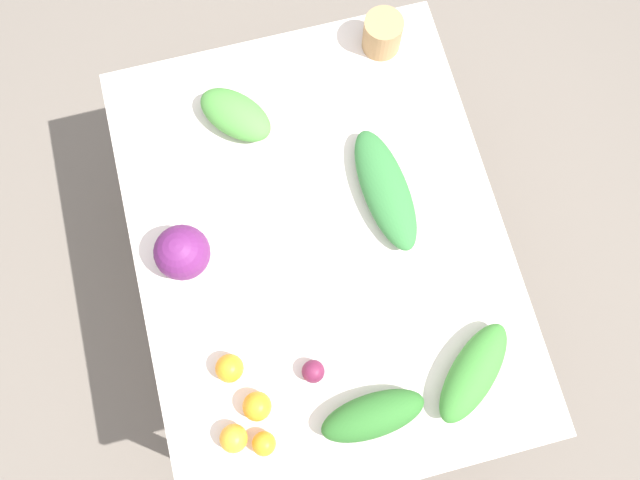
{
  "coord_description": "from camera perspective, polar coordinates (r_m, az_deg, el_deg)",
  "views": [
    {
      "loc": [
        0.45,
        -0.11,
        2.54
      ],
      "look_at": [
        0.0,
        0.0,
        0.78
      ],
      "focal_mm": 35.0,
      "sensor_mm": 36.0,
      "label": 1
    }
  ],
  "objects": [
    {
      "name": "orange_2",
      "position": [
        1.76,
        -8.28,
        -11.53
      ],
      "size": [
        0.08,
        0.08,
        0.08
      ],
      "primitive_type": "sphere",
      "color": "orange",
      "rests_on": "dining_table"
    },
    {
      "name": "ground_plane",
      "position": [
        2.58,
        0.0,
        -4.43
      ],
      "size": [
        8.0,
        8.0,
        0.0
      ],
      "primitive_type": "plane",
      "color": "#70665B"
    },
    {
      "name": "greens_bunch_scallion",
      "position": [
        1.78,
        13.85,
        -11.68
      ],
      "size": [
        0.3,
        0.31,
        0.09
      ],
      "primitive_type": "ellipsoid",
      "rotation": [
        0.0,
        0.0,
        2.31
      ],
      "color": "#3D8433",
      "rests_on": "dining_table"
    },
    {
      "name": "orange_1",
      "position": [
        1.74,
        -5.78,
        -14.9
      ],
      "size": [
        0.08,
        0.08,
        0.08
      ],
      "primitive_type": "sphere",
      "color": "orange",
      "rests_on": "dining_table"
    },
    {
      "name": "orange_0",
      "position": [
        1.75,
        -7.91,
        -17.53
      ],
      "size": [
        0.08,
        0.08,
        0.08
      ],
      "primitive_type": "sphere",
      "color": "orange",
      "rests_on": "dining_table"
    },
    {
      "name": "greens_bunch_chard",
      "position": [
        1.85,
        5.98,
        4.64
      ],
      "size": [
        0.4,
        0.16,
        0.08
      ],
      "primitive_type": "ellipsoid",
      "rotation": [
        0.0,
        0.0,
        0.07
      ],
      "color": "#337538",
      "rests_on": "dining_table"
    },
    {
      "name": "beet_root",
      "position": [
        1.74,
        -0.63,
        -11.92
      ],
      "size": [
        0.06,
        0.06,
        0.06
      ],
      "primitive_type": "sphere",
      "color": "maroon",
      "rests_on": "dining_table"
    },
    {
      "name": "dining_table",
      "position": [
        1.92,
        0.0,
        -0.81
      ],
      "size": [
        1.41,
        1.08,
        0.76
      ],
      "color": "silver",
      "rests_on": "ground_plane"
    },
    {
      "name": "greens_bunch_kale",
      "position": [
        1.73,
        4.86,
        -15.71
      ],
      "size": [
        0.13,
        0.29,
        0.1
      ],
      "primitive_type": "ellipsoid",
      "rotation": [
        0.0,
        0.0,
        4.76
      ],
      "color": "#2D6B28",
      "rests_on": "dining_table"
    },
    {
      "name": "greens_bunch_dandelion",
      "position": [
        1.94,
        -7.73,
        11.28
      ],
      "size": [
        0.27,
        0.26,
        0.1
      ],
      "primitive_type": "ellipsoid",
      "rotation": [
        0.0,
        0.0,
        0.75
      ],
      "color": "#4C933D",
      "rests_on": "dining_table"
    },
    {
      "name": "paper_bag",
      "position": [
        2.05,
        5.72,
        18.23
      ],
      "size": [
        0.12,
        0.12,
        0.12
      ],
      "primitive_type": "cylinder",
      "color": "#A87F51",
      "rests_on": "dining_table"
    },
    {
      "name": "orange_3",
      "position": [
        1.75,
        -5.15,
        -18.06
      ],
      "size": [
        0.07,
        0.07,
        0.07
      ],
      "primitive_type": "sphere",
      "color": "orange",
      "rests_on": "dining_table"
    },
    {
      "name": "cabbage_purple",
      "position": [
        1.79,
        -12.49,
        -1.12
      ],
      "size": [
        0.16,
        0.16,
        0.16
      ],
      "primitive_type": "sphere",
      "color": "#601E5B",
      "rests_on": "dining_table"
    }
  ]
}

